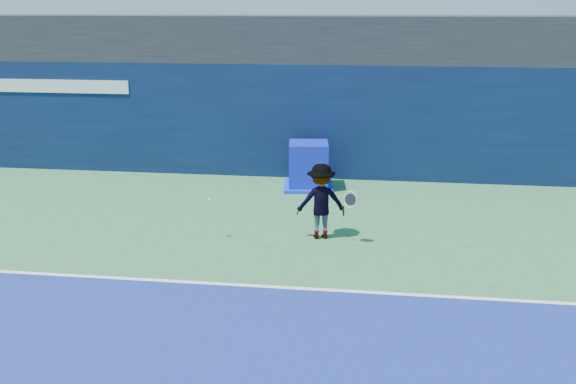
# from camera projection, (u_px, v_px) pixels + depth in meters

# --- Properties ---
(baseline) EXTENTS (24.00, 0.10, 0.01)m
(baseline) POSITION_uv_depth(u_px,v_px,m) (258.00, 286.00, 10.57)
(baseline) COLOR white
(baseline) RESTS_ON ground
(stadium_band) EXTENTS (36.00, 3.00, 1.20)m
(stadium_band) POSITION_uv_depth(u_px,v_px,m) (311.00, 38.00, 17.66)
(stadium_band) COLOR black
(stadium_band) RESTS_ON back_wall_assembly
(back_wall_assembly) EXTENTS (36.00, 1.03, 3.00)m
(back_wall_assembly) POSITION_uv_depth(u_px,v_px,m) (306.00, 120.00, 17.30)
(back_wall_assembly) COLOR #0A1839
(back_wall_assembly) RESTS_ON ground
(equipment_cart) EXTENTS (1.34, 1.34, 1.17)m
(equipment_cart) POSITION_uv_depth(u_px,v_px,m) (308.00, 167.00, 16.19)
(equipment_cart) COLOR #0C16B5
(equipment_cart) RESTS_ON ground
(tennis_player) EXTENTS (1.26, 0.75, 1.51)m
(tennis_player) POSITION_uv_depth(u_px,v_px,m) (321.00, 201.00, 12.62)
(tennis_player) COLOR white
(tennis_player) RESTS_ON ground
(tennis_ball) EXTENTS (0.07, 0.07, 0.07)m
(tennis_ball) POSITION_uv_depth(u_px,v_px,m) (209.00, 200.00, 12.48)
(tennis_ball) COLOR #EEF61B
(tennis_ball) RESTS_ON ground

